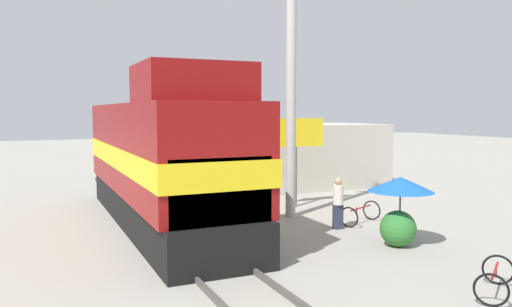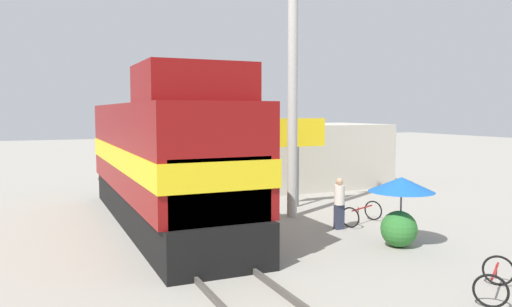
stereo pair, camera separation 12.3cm
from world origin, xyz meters
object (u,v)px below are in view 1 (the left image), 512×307
Objects in this scene: utility_pole at (291,75)px; billboard_sign at (295,138)px; locomotive at (163,161)px; person_bystander at (338,201)px; bicycle_spare at (495,279)px; vendor_umbrella at (401,184)px; bicycle at (361,213)px.

utility_pole is 2.85× the size of billboard_sign.
locomotive is 5.49m from utility_pole.
bicycle_spare is at bearing -93.09° from person_bystander.
person_bystander is at bearing 101.30° from vendor_umbrella.
utility_pole is (4.60, -0.46, 2.95)m from locomotive.
utility_pole is at bearing -123.72° from billboard_sign.
vendor_umbrella is 1.13× the size of bicycle.
locomotive is 6.97m from bicycle.
vendor_umbrella is 1.21× the size of bicycle_spare.
utility_pole is 6.03× the size of person_bystander.
locomotive is at bearing 136.93° from vendor_umbrella.
billboard_sign reaches higher than bicycle.
utility_pole is at bearing -33.87° from bicycle_spare.
bicycle_spare is (4.76, -9.14, -1.86)m from locomotive.
utility_pole is 3.10m from billboard_sign.
bicycle is at bearing -21.51° from locomotive.
vendor_umbrella is 2.61m from person_bystander.
person_bystander is at bearing -37.99° from bicycle_spare.
locomotive is 5.85m from billboard_sign.
vendor_umbrella is 1.18× the size of person_bystander.
vendor_umbrella reaches higher than bicycle_spare.
bicycle is at bearing -81.40° from billboard_sign.
billboard_sign is at bearing 164.06° from bicycle.
person_bystander is 6.38m from bicycle_spare.
bicycle is at bearing 76.34° from vendor_umbrella.
locomotive is 7.11× the size of bicycle.
billboard_sign is (0.12, 6.40, 1.00)m from vendor_umbrella.
billboard_sign reaches higher than bicycle_spare.
locomotive reaches higher than billboard_sign.
billboard_sign is at bearing 81.43° from person_bystander.
bicycle_spare is at bearing -95.22° from billboard_sign.
utility_pole is 5.46m from bicycle.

